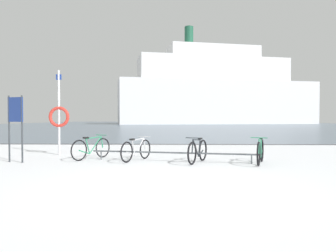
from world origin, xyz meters
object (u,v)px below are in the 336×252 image
at_px(bicycle_1, 136,150).
at_px(bicycle_2, 198,151).
at_px(info_sign, 15,117).
at_px(bicycle_3, 260,152).
at_px(bicycle_0, 91,148).
at_px(rescue_post, 59,115).
at_px(ferry_ship, 216,92).

height_order(bicycle_1, bicycle_2, bicycle_2).
bearing_deg(info_sign, bicycle_3, -0.88).
distance_m(bicycle_0, bicycle_2, 3.53).
bearing_deg(bicycle_3, rescue_post, 162.60).
bearing_deg(bicycle_2, bicycle_1, 167.39).
relative_size(bicycle_2, info_sign, 0.74).
xyz_separation_m(bicycle_3, info_sign, (-7.39, 0.11, 1.02)).
xyz_separation_m(bicycle_0, bicycle_1, (1.53, -0.34, -0.01)).
xyz_separation_m(bicycle_0, bicycle_3, (5.28, -0.93, 0.01)).
bearing_deg(bicycle_0, info_sign, -158.76).
height_order(bicycle_0, info_sign, info_sign).
bearing_deg(bicycle_1, bicycle_2, -12.61).
height_order(bicycle_3, info_sign, info_sign).
bearing_deg(rescue_post, bicycle_3, -17.40).
xyz_separation_m(bicycle_0, info_sign, (-2.11, -0.82, 1.03)).
height_order(bicycle_1, ferry_ship, ferry_ship).
bearing_deg(bicycle_3, info_sign, 179.12).
relative_size(bicycle_3, rescue_post, 0.52).
relative_size(bicycle_2, ferry_ship, 0.03).
xyz_separation_m(bicycle_1, bicycle_2, (1.91, -0.43, 0.01)).
relative_size(rescue_post, ferry_ship, 0.06).
distance_m(info_sign, ferry_ship, 68.68).
xyz_separation_m(info_sign, rescue_post, (0.59, 2.02, 0.08)).
relative_size(bicycle_0, ferry_ship, 0.03).
distance_m(bicycle_0, bicycle_3, 5.36).
bearing_deg(rescue_post, bicycle_1, -26.73).
height_order(bicycle_0, bicycle_3, bicycle_3).
distance_m(bicycle_0, info_sign, 2.48).
bearing_deg(bicycle_0, bicycle_1, -12.36).
bearing_deg(bicycle_1, rescue_post, 153.27).
relative_size(bicycle_0, bicycle_3, 0.94).
xyz_separation_m(bicycle_0, ferry_ship, (12.22, 66.07, 7.26)).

